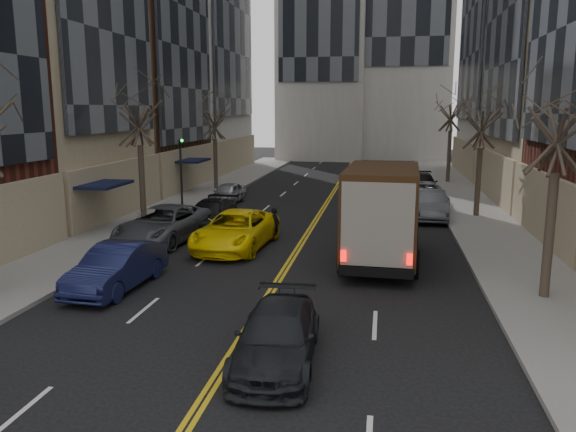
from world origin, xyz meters
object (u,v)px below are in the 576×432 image
ups_truck (382,215)px  pedestrian (275,224)px  taxi (236,230)px  observer_sedan (277,337)px

ups_truck → pedestrian: ups_truck is taller
pedestrian → taxi: bearing=136.8°
observer_sedan → ups_truck: bearing=72.9°
ups_truck → observer_sedan: bearing=-101.6°
observer_sedan → pedestrian: pedestrian is taller
ups_truck → pedestrian: (-4.87, 3.01, -1.18)m
observer_sedan → pedestrian: (-2.49, 12.55, 0.10)m
ups_truck → observer_sedan: (-2.39, -9.54, -1.28)m
ups_truck → observer_sedan: ups_truck is taller
observer_sedan → pedestrian: bearing=98.2°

